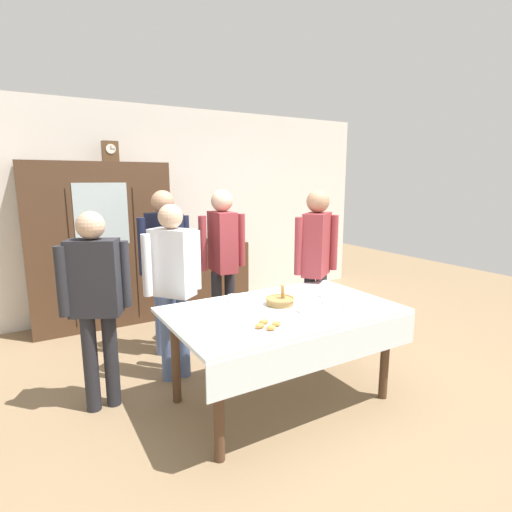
# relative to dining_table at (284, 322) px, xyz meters

# --- Properties ---
(ground_plane) EXTENTS (12.00, 12.00, 0.00)m
(ground_plane) POSITION_rel_dining_table_xyz_m (0.00, 0.24, -0.68)
(ground_plane) COLOR #846B4C
(ground_plane) RESTS_ON ground
(back_wall) EXTENTS (6.40, 0.10, 2.70)m
(back_wall) POSITION_rel_dining_table_xyz_m (0.00, 2.89, 0.67)
(back_wall) COLOR silver
(back_wall) RESTS_ON ground
(dining_table) EXTENTS (1.76, 1.09, 0.78)m
(dining_table) POSITION_rel_dining_table_xyz_m (0.00, 0.00, 0.00)
(dining_table) COLOR #4C3321
(dining_table) RESTS_ON ground
(wall_cabinet) EXTENTS (1.62, 0.46, 1.96)m
(wall_cabinet) POSITION_rel_dining_table_xyz_m (-0.90, 2.59, 0.30)
(wall_cabinet) COLOR #4C3321
(wall_cabinet) RESTS_ON ground
(mantel_clock) EXTENTS (0.18, 0.11, 0.24)m
(mantel_clock) POSITION_rel_dining_table_xyz_m (-0.72, 2.59, 1.41)
(mantel_clock) COLOR brown
(mantel_clock) RESTS_ON wall_cabinet
(bookshelf_low) EXTENTS (1.01, 0.35, 0.88)m
(bookshelf_low) POSITION_rel_dining_table_xyz_m (0.56, 2.64, -0.24)
(bookshelf_low) COLOR #4C3321
(bookshelf_low) RESTS_ON ground
(book_stack) EXTENTS (0.15, 0.21, 0.08)m
(book_stack) POSITION_rel_dining_table_xyz_m (0.56, 2.64, 0.25)
(book_stack) COLOR #664C7A
(book_stack) RESTS_ON bookshelf_low
(tea_cup_mid_left) EXTENTS (0.13, 0.13, 0.06)m
(tea_cup_mid_left) POSITION_rel_dining_table_xyz_m (0.08, -0.14, 0.13)
(tea_cup_mid_left) COLOR white
(tea_cup_mid_left) RESTS_ON dining_table
(tea_cup_mid_right) EXTENTS (0.13, 0.13, 0.06)m
(tea_cup_mid_right) POSITION_rel_dining_table_xyz_m (0.47, -0.21, 0.13)
(tea_cup_mid_right) COLOR white
(tea_cup_mid_right) RESTS_ON dining_table
(tea_cup_near_left) EXTENTS (0.13, 0.13, 0.06)m
(tea_cup_near_left) POSITION_rel_dining_table_xyz_m (0.38, -0.07, 0.13)
(tea_cup_near_left) COLOR white
(tea_cup_near_left) RESTS_ON dining_table
(tea_cup_far_right) EXTENTS (0.13, 0.13, 0.06)m
(tea_cup_far_right) POSITION_rel_dining_table_xyz_m (0.48, 0.09, 0.12)
(tea_cup_far_right) COLOR silver
(tea_cup_far_right) RESTS_ON dining_table
(tea_cup_far_left) EXTENTS (0.13, 0.13, 0.06)m
(tea_cup_far_left) POSITION_rel_dining_table_xyz_m (-0.26, 0.37, 0.13)
(tea_cup_far_left) COLOR white
(tea_cup_far_left) RESTS_ON dining_table
(tea_cup_near_right) EXTENTS (0.13, 0.13, 0.06)m
(tea_cup_near_right) POSITION_rel_dining_table_xyz_m (0.35, 0.34, 0.13)
(tea_cup_near_right) COLOR white
(tea_cup_near_right) RESTS_ON dining_table
(bread_basket) EXTENTS (0.24, 0.24, 0.16)m
(bread_basket) POSITION_rel_dining_table_xyz_m (0.04, 0.12, 0.13)
(bread_basket) COLOR #9E7542
(bread_basket) RESTS_ON dining_table
(pastry_plate) EXTENTS (0.28, 0.28, 0.05)m
(pastry_plate) POSITION_rel_dining_table_xyz_m (-0.33, -0.28, 0.11)
(pastry_plate) COLOR white
(pastry_plate) RESTS_ON dining_table
(spoon_far_left) EXTENTS (0.12, 0.02, 0.01)m
(spoon_far_left) POSITION_rel_dining_table_xyz_m (0.55, 0.38, 0.10)
(spoon_far_left) COLOR silver
(spoon_far_left) RESTS_ON dining_table
(spoon_far_right) EXTENTS (0.12, 0.02, 0.01)m
(spoon_far_right) POSITION_rel_dining_table_xyz_m (-0.56, -0.20, 0.10)
(spoon_far_right) COLOR silver
(spoon_far_right) RESTS_ON dining_table
(person_behind_table_left) EXTENTS (0.52, 0.37, 1.67)m
(person_behind_table_left) POSITION_rel_dining_table_xyz_m (0.80, 0.61, 0.34)
(person_behind_table_left) COLOR #232328
(person_behind_table_left) RESTS_ON ground
(person_beside_shelf) EXTENTS (0.52, 0.41, 1.57)m
(person_beside_shelf) POSITION_rel_dining_table_xyz_m (-0.61, 0.82, 0.27)
(person_beside_shelf) COLOR slate
(person_beside_shelf) RESTS_ON ground
(person_near_right_end) EXTENTS (0.52, 0.37, 1.67)m
(person_near_right_end) POSITION_rel_dining_table_xyz_m (0.08, 1.25, 0.34)
(person_near_right_end) COLOR #232328
(person_near_right_end) RESTS_ON ground
(person_by_cabinet) EXTENTS (0.52, 0.41, 1.67)m
(person_by_cabinet) POSITION_rel_dining_table_xyz_m (-0.49, 1.38, 0.34)
(person_by_cabinet) COLOR slate
(person_by_cabinet) RESTS_ON ground
(person_behind_table_right) EXTENTS (0.52, 0.34, 1.55)m
(person_behind_table_right) POSITION_rel_dining_table_xyz_m (-1.26, 0.65, 0.25)
(person_behind_table_right) COLOR #232328
(person_behind_table_right) RESTS_ON ground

